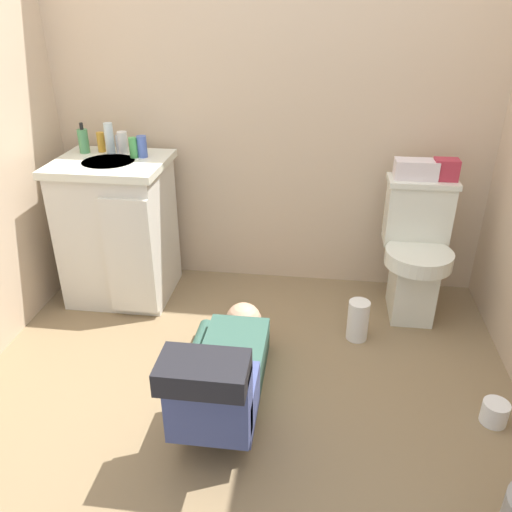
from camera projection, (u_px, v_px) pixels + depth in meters
ground_plane at (244, 384)px, 2.43m from camera, size 2.99×3.04×0.04m
wall_back at (271, 79)px, 2.81m from camera, size 2.65×0.08×2.40m
toilet at (416, 252)px, 2.80m from camera, size 0.36×0.46×0.75m
vanity_cabinet at (119, 229)px, 2.94m from camera, size 0.60×0.53×0.82m
faucet at (118, 144)px, 2.87m from camera, size 0.02×0.02×0.10m
person_plumber at (224, 372)px, 2.20m from camera, size 0.39×1.06×0.52m
tissue_box at (416, 169)px, 2.69m from camera, size 0.22×0.11×0.10m
toiletry_bag at (446, 169)px, 2.67m from camera, size 0.12×0.09×0.11m
soap_dispenser at (83, 141)px, 2.86m from camera, size 0.06×0.06×0.17m
bottle_amber at (101, 142)px, 2.89m from camera, size 0.04×0.04×0.11m
bottle_clear at (109, 138)px, 2.85m from camera, size 0.05×0.05×0.17m
bottle_white at (123, 142)px, 2.87m from camera, size 0.06×0.06×0.12m
bottle_green at (133, 148)px, 2.79m from camera, size 0.05×0.05×0.11m
bottle_blue at (142, 147)px, 2.79m from camera, size 0.05×0.05×0.12m
paper_towel_roll at (358, 320)px, 2.67m from camera, size 0.11×0.11×0.22m
toilet_paper_roll at (495, 413)px, 2.16m from camera, size 0.11×0.11×0.10m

